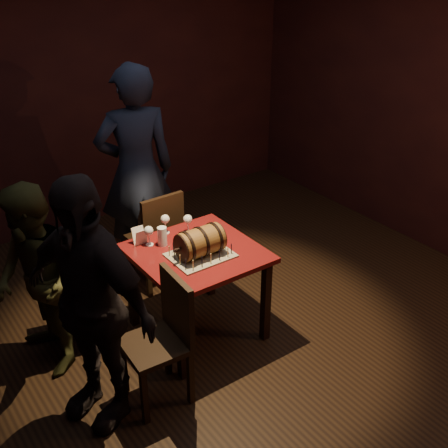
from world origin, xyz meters
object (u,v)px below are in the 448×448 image
object	(u,v)px
wine_glass_mid	(165,220)
pint_of_ale	(162,237)
wine_glass_left	(149,231)
chair_back	(158,235)
barrel_cake	(200,242)
chair_left_rear	(90,281)
person_left_front	(89,304)
person_left_rear	(36,282)
wine_glass_right	(188,220)
chair_left_front	(165,333)
pub_table	(197,263)
person_back	(136,172)

from	to	relation	value
wine_glass_mid	pint_of_ale	bearing A→B (deg)	-127.66
wine_glass_left	chair_back	world-z (taller)	chair_back
barrel_cake	chair_left_rear	xyz separation A→B (m)	(-0.68, 0.49, -0.35)
pint_of_ale	person_left_front	bearing A→B (deg)	-146.70
wine_glass_left	person_left_rear	bearing A→B (deg)	176.85
wine_glass_mid	person_left_front	bearing A→B (deg)	-143.66
person_left_rear	wine_glass_mid	bearing A→B (deg)	91.12
wine_glass_mid	person_left_rear	xyz separation A→B (m)	(-1.07, -0.05, -0.15)
wine_glass_mid	wine_glass_right	size ratio (longest dim) A/B	1.00
wine_glass_right	person_left_front	bearing A→B (deg)	-151.50
chair_left_front	person_left_front	distance (m)	0.57
wine_glass_left	chair_back	bearing A→B (deg)	54.98
chair_back	person_left_rear	size ratio (longest dim) A/B	0.65
pub_table	chair_back	distance (m)	0.76
wine_glass_left	person_back	bearing A→B (deg)	67.42
pub_table	wine_glass_left	bearing A→B (deg)	130.56
wine_glass_right	person_back	distance (m)	0.91
wine_glass_left	person_back	xyz separation A→B (m)	(0.37, 0.89, 0.10)
person_left_rear	person_back	bearing A→B (deg)	122.86
wine_glass_mid	person_back	xyz separation A→B (m)	(0.17, 0.80, 0.10)
chair_back	chair_left_rear	world-z (taller)	same
wine_glass_left	person_left_rear	world-z (taller)	person_left_rear
chair_left_front	wine_glass_mid	bearing A→B (deg)	58.65
chair_left_rear	wine_glass_mid	bearing A→B (deg)	-3.12
pub_table	wine_glass_right	size ratio (longest dim) A/B	5.59
chair_back	wine_glass_mid	bearing A→B (deg)	-108.83
chair_back	person_left_front	xyz separation A→B (m)	(-1.07, -1.07, 0.34)
barrel_cake	pint_of_ale	size ratio (longest dim) A/B	2.60
pub_table	person_left_front	xyz separation A→B (m)	(-0.99, -0.32, 0.22)
wine_glass_mid	chair_left_front	world-z (taller)	chair_left_front
pint_of_ale	chair_left_front	xyz separation A→B (m)	(-0.39, -0.67, -0.30)
barrel_cake	person_back	xyz separation A→B (m)	(0.14, 1.25, 0.10)
wine_glass_right	person_left_rear	size ratio (longest dim) A/B	0.11
wine_glass_mid	chair_left_front	xyz separation A→B (m)	(-0.50, -0.82, -0.34)
chair_back	chair_left_rear	distance (m)	0.85
wine_glass_right	wine_glass_left	bearing A→B (deg)	178.31
wine_glass_mid	chair_left_rear	distance (m)	0.74
chair_left_front	person_left_rear	size ratio (longest dim) A/B	0.65
pint_of_ale	wine_glass_right	bearing A→B (deg)	10.20
pint_of_ale	person_left_front	distance (m)	0.99
wine_glass_right	pint_of_ale	world-z (taller)	wine_glass_right
wine_glass_right	chair_left_rear	xyz separation A→B (m)	(-0.80, 0.14, -0.35)
pub_table	barrel_cake	world-z (taller)	barrel_cake
wine_glass_right	pint_of_ale	xyz separation A→B (m)	(-0.26, -0.05, -0.05)
pub_table	wine_glass_mid	size ratio (longest dim) A/B	5.59
chair_back	person_back	xyz separation A→B (m)	(0.05, 0.43, 0.45)
chair_back	pub_table	bearing A→B (deg)	-96.31
chair_back	chair_left_rear	xyz separation A→B (m)	(-0.78, -0.33, 0.00)
pint_of_ale	wine_glass_mid	bearing A→B (deg)	52.34
barrel_cake	person_back	distance (m)	1.27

